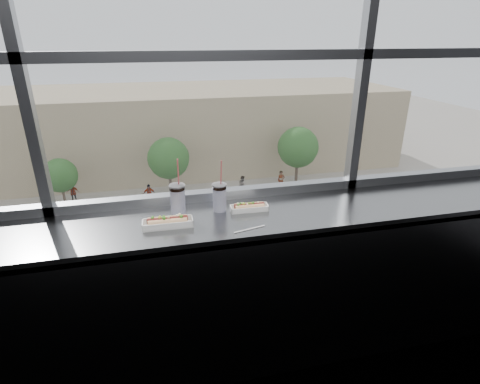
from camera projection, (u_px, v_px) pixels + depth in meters
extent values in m
plane|color=black|center=(215.00, 268.00, 2.71)|extent=(6.00, 0.00, 6.00)
cube|color=gray|center=(220.00, 221.00, 2.26)|extent=(6.00, 0.55, 0.06)
cube|color=gray|center=(229.00, 318.00, 2.23)|extent=(6.00, 0.04, 1.04)
cube|color=white|center=(168.00, 226.00, 2.13)|extent=(0.29, 0.10, 0.01)
cube|color=white|center=(168.00, 223.00, 2.13)|extent=(0.29, 0.10, 0.04)
cylinder|color=#E4AC76|center=(168.00, 222.00, 2.12)|extent=(0.22, 0.05, 0.05)
cylinder|color=maroon|center=(168.00, 220.00, 2.12)|extent=(0.23, 0.04, 0.03)
cube|color=white|center=(249.00, 210.00, 2.33)|extent=(0.24, 0.09, 0.01)
cube|color=white|center=(249.00, 208.00, 2.32)|extent=(0.24, 0.09, 0.03)
cylinder|color=#E4AC76|center=(249.00, 207.00, 2.32)|extent=(0.18, 0.05, 0.04)
cylinder|color=maroon|center=(249.00, 205.00, 2.32)|extent=(0.19, 0.03, 0.03)
cylinder|color=white|center=(178.00, 200.00, 2.26)|extent=(0.09, 0.09, 0.18)
cylinder|color=black|center=(177.00, 188.00, 2.23)|extent=(0.09, 0.09, 0.02)
cylinder|color=silver|center=(177.00, 186.00, 2.22)|extent=(0.10, 0.10, 0.01)
cylinder|color=#CC484C|center=(178.00, 173.00, 2.19)|extent=(0.01, 0.05, 0.19)
cylinder|color=white|center=(220.00, 198.00, 2.30)|extent=(0.08, 0.08, 0.17)
cylinder|color=black|center=(219.00, 187.00, 2.27)|extent=(0.09, 0.09, 0.02)
cylinder|color=silver|center=(219.00, 185.00, 2.27)|extent=(0.09, 0.09, 0.01)
cylinder|color=#CC484C|center=(221.00, 173.00, 2.24)|extent=(0.01, 0.04, 0.17)
cylinder|color=white|center=(249.00, 229.00, 2.10)|extent=(0.19, 0.05, 0.01)
ellipsoid|color=silver|center=(154.00, 225.00, 2.13)|extent=(0.10, 0.07, 0.02)
plane|color=#9D9589|center=(158.00, 150.00, 46.23)|extent=(120.00, 120.00, 0.00)
cube|color=black|center=(170.00, 246.00, 25.12)|extent=(80.00, 10.00, 0.06)
cube|color=#9D9589|center=(164.00, 199.00, 32.31)|extent=(80.00, 6.00, 0.04)
cube|color=tan|center=(157.00, 128.00, 39.75)|extent=(50.00, 14.00, 8.00)
imported|color=black|center=(21.00, 221.00, 26.22)|extent=(2.92, 6.15, 2.00)
imported|color=#2E2E2E|center=(40.00, 282.00, 19.65)|extent=(3.34, 6.82, 2.20)
imported|color=#4B388E|center=(378.00, 241.00, 23.88)|extent=(2.65, 5.78, 1.89)
imported|color=beige|center=(323.00, 193.00, 31.02)|extent=(2.86, 6.13, 2.00)
imported|color=#FFF2CC|center=(271.00, 253.00, 22.36)|extent=(2.59, 6.06, 2.01)
imported|color=#66605B|center=(149.00, 192.00, 31.02)|extent=(0.93, 0.70, 2.10)
imported|color=#66605B|center=(243.00, 183.00, 32.87)|extent=(0.70, 0.93, 2.10)
imported|color=#66605B|center=(73.00, 191.00, 31.34)|extent=(0.91, 0.68, 2.05)
imported|color=#66605B|center=(281.00, 179.00, 33.88)|extent=(0.97, 0.72, 2.17)
cylinder|color=#47382B|center=(64.00, 197.00, 30.26)|extent=(0.20, 0.20, 2.04)
sphere|color=#2F6625|center=(60.00, 175.00, 29.54)|extent=(2.72, 2.72, 2.72)
cylinder|color=#47382B|center=(171.00, 185.00, 31.95)|extent=(0.26, 0.26, 2.61)
sphere|color=#2F6625|center=(168.00, 158.00, 31.02)|extent=(3.47, 3.47, 3.47)
cylinder|color=#47382B|center=(296.00, 174.00, 34.32)|extent=(0.27, 0.27, 2.75)
sphere|color=#2F6625|center=(298.00, 147.00, 33.35)|extent=(3.66, 3.66, 3.66)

